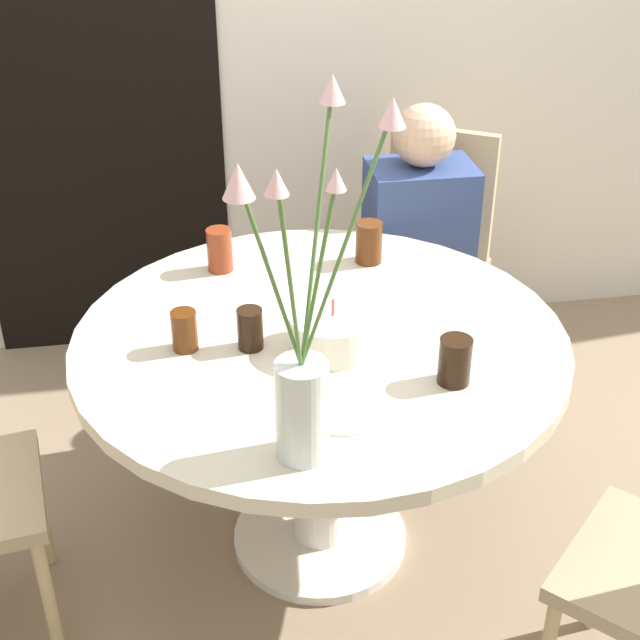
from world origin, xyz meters
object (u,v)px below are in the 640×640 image
object	(u,v)px
drink_glass_0	(455,361)
person_guest	(416,267)
drink_glass_1	(369,242)
drink_glass_3	(184,331)
birthday_cake	(333,332)
chair_right_flank	(430,246)
drink_glass_2	(220,250)
drink_glass_4	(250,329)
side_plate	(345,412)
flower_vase	(304,365)

from	to	relation	value
drink_glass_0	person_guest	distance (m)	1.03
drink_glass_1	drink_glass_3	xyz separation A→B (m)	(-0.54, -0.39, -0.01)
birthday_cake	chair_right_flank	bearing A→B (deg)	60.89
chair_right_flank	drink_glass_3	distance (m)	1.26
birthday_cake	person_guest	size ratio (longest dim) A/B	0.20
drink_glass_2	person_guest	xyz separation A→B (m)	(0.67, 0.32, -0.27)
drink_glass_3	birthday_cake	bearing A→B (deg)	-8.85
drink_glass_0	drink_glass_4	xyz separation A→B (m)	(-0.45, 0.22, -0.00)
chair_right_flank	birthday_cake	distance (m)	1.09
birthday_cake	person_guest	bearing A→B (deg)	61.42
birthday_cake	drink_glass_0	distance (m)	0.31
drink_glass_2	drink_glass_3	distance (m)	0.42
drink_glass_2	side_plate	bearing A→B (deg)	-73.05
chair_right_flank	drink_glass_4	size ratio (longest dim) A/B	8.54
chair_right_flank	drink_glass_1	distance (m)	0.64
chair_right_flank	drink_glass_0	xyz separation A→B (m)	(-0.26, -1.11, 0.26)
drink_glass_0	flower_vase	bearing A→B (deg)	-151.60
birthday_cake	side_plate	xyz separation A→B (m)	(-0.02, -0.27, -0.04)
drink_glass_0	person_guest	bearing A→B (deg)	79.65
drink_glass_0	drink_glass_3	bearing A→B (deg)	158.13
birthday_cake	drink_glass_0	xyz separation A→B (m)	(0.25, -0.19, 0.01)
drink_glass_0	drink_glass_3	size ratio (longest dim) A/B	1.11
birthday_cake	side_plate	bearing A→B (deg)	-94.21
drink_glass_4	drink_glass_2	bearing A→B (deg)	96.09
drink_glass_2	person_guest	size ratio (longest dim) A/B	0.12
drink_glass_3	drink_glass_4	xyz separation A→B (m)	(0.16, -0.02, 0.00)
flower_vase	side_plate	distance (m)	0.27
drink_glass_0	drink_glass_3	distance (m)	0.66
drink_glass_2	person_guest	bearing A→B (deg)	25.68
person_guest	side_plate	bearing A→B (deg)	-112.97
chair_right_flank	drink_glass_4	world-z (taller)	chair_right_flank
drink_glass_3	drink_glass_4	size ratio (longest dim) A/B	0.98
drink_glass_3	person_guest	size ratio (longest dim) A/B	0.10
drink_glass_2	drink_glass_3	bearing A→B (deg)	-105.46
drink_glass_4	birthday_cake	bearing A→B (deg)	-10.16
chair_right_flank	drink_glass_1	xyz separation A→B (m)	(-0.33, -0.48, 0.26)
birthday_cake	drink_glass_1	bearing A→B (deg)	67.58
drink_glass_3	person_guest	world-z (taller)	person_guest
birthday_cake	drink_glass_3	xyz separation A→B (m)	(-0.36, 0.06, 0.00)
drink_glass_0	drink_glass_3	world-z (taller)	drink_glass_0
chair_right_flank	flower_vase	xyz separation A→B (m)	(-0.64, -1.32, 0.42)
flower_vase	person_guest	world-z (taller)	flower_vase
drink_glass_0	side_plate	bearing A→B (deg)	-162.86
drink_glass_3	flower_vase	bearing A→B (deg)	-62.91
birthday_cake	flower_vase	world-z (taller)	flower_vase
drink_glass_0	drink_glass_2	bearing A→B (deg)	127.20
side_plate	flower_vase	bearing A→B (deg)	-131.63
drink_glass_3	drink_glass_2	bearing A→B (deg)	74.54
drink_glass_0	drink_glass_4	size ratio (longest dim) A/B	1.09
drink_glass_4	person_guest	xyz separation A→B (m)	(0.63, 0.75, -0.26)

